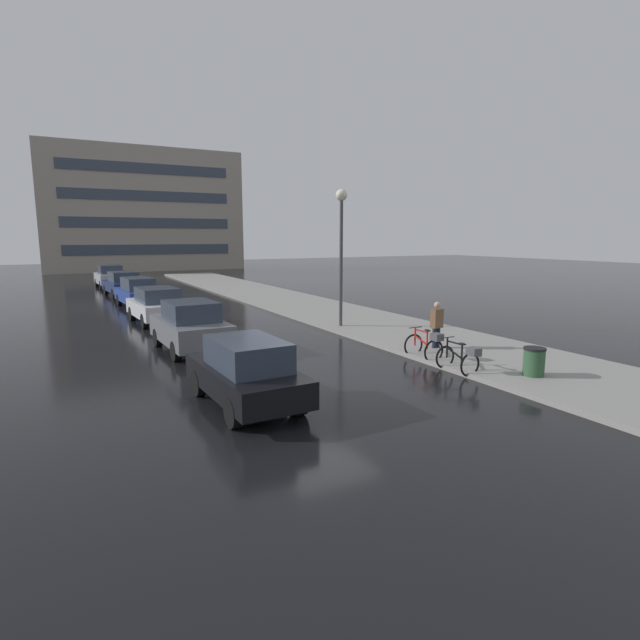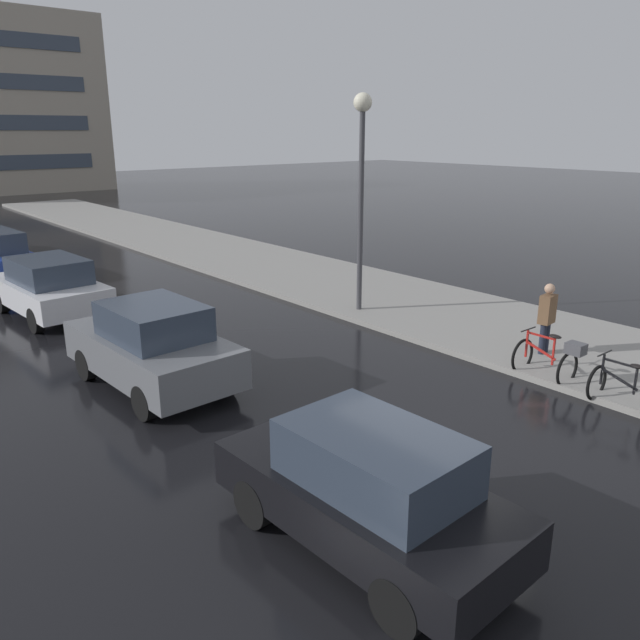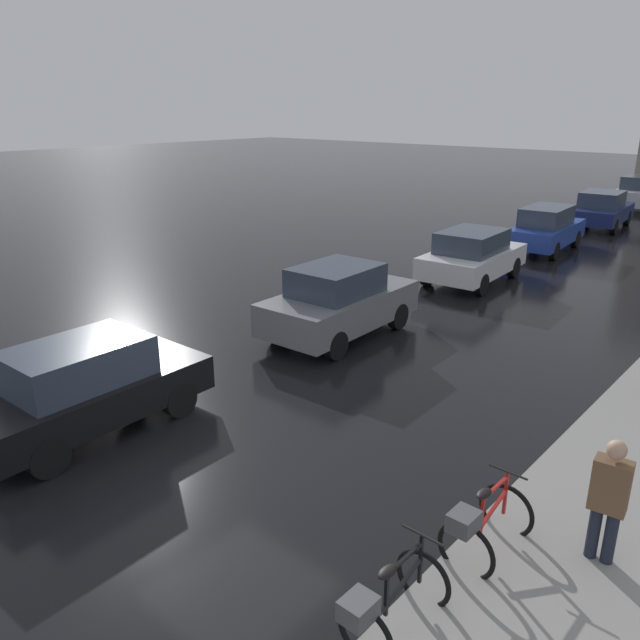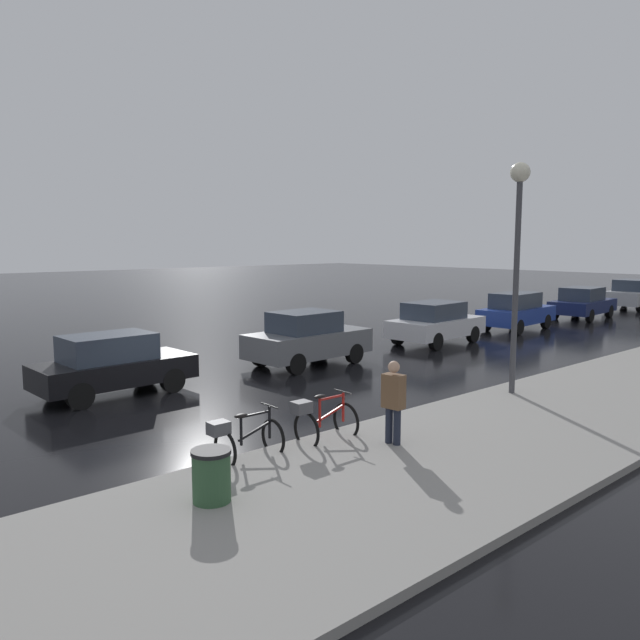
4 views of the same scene
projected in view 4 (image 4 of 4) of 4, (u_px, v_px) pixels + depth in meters
The scene contains 12 objects.
ground_plane at pixel (197, 409), 14.55m from camera, with size 140.00×140.00×0.00m, color black.
bicycle_nearest at pixel (242, 438), 10.86m from camera, with size 0.70×1.34×0.97m.
bicycle_second at pixel (321, 420), 11.84m from camera, with size 0.75×1.33×1.00m.
car_black at pixel (113, 364), 15.71m from camera, with size 1.82×3.94×1.57m.
car_grey at pixel (307, 338), 19.58m from camera, with size 2.01×4.08×1.71m.
car_white at pixel (435, 322), 23.69m from camera, with size 2.16×4.12×1.60m.
car_blue at pixel (516, 311), 27.40m from camera, with size 2.00×4.31×1.65m.
car_navy at pixel (583, 303), 31.46m from camera, with size 2.27×4.39×1.59m.
car_silver at pixel (632, 295), 35.71m from camera, with size 2.07×3.85×1.72m.
pedestrian at pixel (393, 401), 11.49m from camera, with size 0.42×0.28×1.70m.
streetlamp at pixel (518, 232), 15.00m from camera, with size 0.47×0.47×5.75m.
trash_bin at pixel (212, 480), 8.99m from camera, with size 0.58×0.58×0.91m.
Camera 4 is at (12.54, -7.20, 3.88)m, focal length 35.00 mm.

